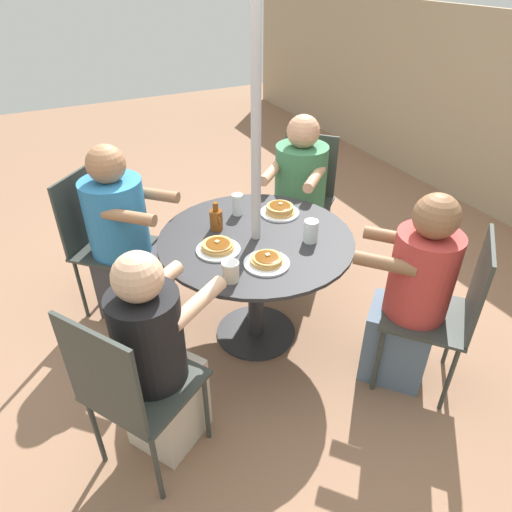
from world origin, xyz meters
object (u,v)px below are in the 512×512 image
object	(u,v)px
patio_table	(256,259)
patio_chair_south	(446,307)
patio_chair_north	(100,236)
diner_south	(410,300)
drinking_glass_a	(311,231)
pancake_plate_b	(218,247)
pancake_plate_c	(267,261)
patio_chair_west	(305,191)
patio_chair_east	(129,387)
drinking_glass_b	(237,204)
pancake_plate_a	(280,210)
diner_west	(298,203)
diner_north	(125,242)
syrup_bottle	(216,219)
diner_east	(157,362)
coffee_cup	(231,271)

from	to	relation	value
patio_table	patio_chair_south	world-z (taller)	patio_chair_south
patio_chair_north	diner_south	size ratio (longest dim) A/B	0.83
drinking_glass_a	diner_south	bearing A→B (deg)	34.28
pancake_plate_b	drinking_glass_a	size ratio (longest dim) A/B	1.88
patio_chair_north	pancake_plate_c	size ratio (longest dim) A/B	4.00
drinking_glass_a	patio_chair_west	bearing A→B (deg)	149.04
patio_table	drinking_glass_a	bearing A→B (deg)	55.38
patio_chair_east	drinking_glass_b	distance (m)	1.27
drinking_glass_b	pancake_plate_b	bearing A→B (deg)	-39.25
patio_chair_east	patio_chair_south	size ratio (longest dim) A/B	1.00
drinking_glass_a	patio_chair_south	bearing A→B (deg)	35.94
patio_table	pancake_plate_a	xyz separation A→B (m)	(-0.18, 0.25, 0.17)
diner_west	drinking_glass_b	distance (m)	0.73
patio_table	patio_chair_east	bearing A→B (deg)	-57.23
diner_north	diner_south	bearing A→B (deg)	87.80
patio_chair_south	syrup_bottle	xyz separation A→B (m)	(-0.97, -0.85, 0.25)
diner_east	syrup_bottle	size ratio (longest dim) A/B	6.60
patio_chair_east	diner_south	bearing A→B (deg)	53.84
patio_chair_south	pancake_plate_c	world-z (taller)	patio_chair_south
patio_chair_north	pancake_plate_a	bearing A→B (deg)	105.59
drinking_glass_a	drinking_glass_b	size ratio (longest dim) A/B	0.97
diner_south	patio_chair_west	distance (m)	1.37
patio_chair_north	patio_chair_east	size ratio (longest dim) A/B	1.00
diner_west	coffee_cup	world-z (taller)	diner_west
pancake_plate_a	diner_east	bearing A→B (deg)	-56.46
diner_north	coffee_cup	bearing A→B (deg)	64.28
patio_chair_east	drinking_glass_b	world-z (taller)	patio_chair_east
pancake_plate_c	coffee_cup	size ratio (longest dim) A/B	2.27
patio_table	pancake_plate_c	distance (m)	0.32
diner_east	syrup_bottle	xyz separation A→B (m)	(-0.65, 0.57, 0.26)
patio_chair_east	diner_east	size ratio (longest dim) A/B	0.85
pancake_plate_a	pancake_plate_b	xyz separation A→B (m)	(0.21, -0.49, -0.00)
diner_east	diner_south	size ratio (longest dim) A/B	0.97
diner_east	diner_north	bearing A→B (deg)	141.45
pancake_plate_c	coffee_cup	distance (m)	0.23
diner_east	drinking_glass_b	world-z (taller)	diner_east
diner_south	pancake_plate_b	world-z (taller)	diner_south
pancake_plate_a	coffee_cup	bearing A→B (deg)	-48.25
patio_chair_west	pancake_plate_a	xyz separation A→B (m)	(0.52, -0.52, 0.21)
patio_chair_south	syrup_bottle	world-z (taller)	patio_chair_south
diner_east	syrup_bottle	world-z (taller)	diner_east
patio_chair_north	syrup_bottle	world-z (taller)	patio_chair_north
patio_chair_south	diner_west	world-z (taller)	diner_west
pancake_plate_a	drinking_glass_a	world-z (taller)	drinking_glass_a
diner_east	diner_south	bearing A→B (deg)	49.30
patio_chair_east	syrup_bottle	size ratio (longest dim) A/B	5.61
patio_chair_south	pancake_plate_c	distance (m)	0.95
diner_west	drinking_glass_a	size ratio (longest dim) A/B	9.20
patio_chair_south	pancake_plate_c	xyz separation A→B (m)	(-0.52, -0.76, 0.20)
patio_chair_west	drinking_glass_b	distance (m)	0.89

